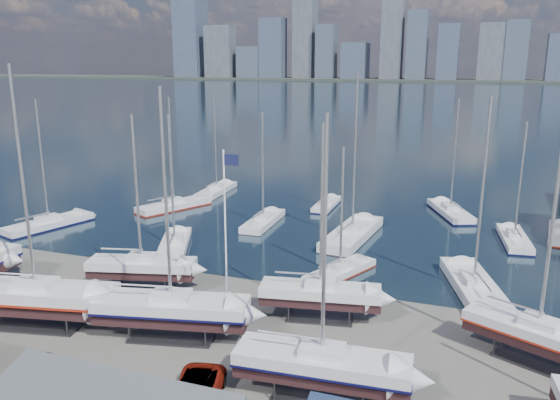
% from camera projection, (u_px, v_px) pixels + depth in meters
% --- Properties ---
extents(ground, '(1400.00, 1400.00, 0.00)m').
position_uv_depth(ground, '(231.00, 336.00, 38.73)').
color(ground, '#605E59').
rests_on(ground, ground).
extents(water, '(1400.00, 600.00, 0.40)m').
position_uv_depth(water, '(449.00, 96.00, 322.11)').
color(water, '#1A2A3C').
rests_on(water, ground).
extents(far_shore, '(1400.00, 80.00, 2.20)m').
position_uv_depth(far_shore, '(462.00, 80.00, 559.44)').
color(far_shore, '#2D332D').
rests_on(far_shore, ground).
extents(skyline, '(639.14, 43.80, 107.69)m').
position_uv_depth(skyline, '(456.00, 42.00, 546.97)').
color(skyline, '#475166').
rests_on(skyline, far_shore).
extents(sailboat_cradle_1, '(12.19, 5.60, 18.79)m').
position_uv_depth(sailboat_cradle_1, '(36.00, 297.00, 39.80)').
color(sailboat_cradle_1, '#2D2D33').
rests_on(sailboat_cradle_1, ground).
extents(sailboat_cradle_2, '(9.41, 4.68, 14.88)m').
position_uv_depth(sailboat_cradle_2, '(142.00, 267.00, 46.29)').
color(sailboat_cradle_2, '#2D2D33').
rests_on(sailboat_cradle_2, ground).
extents(sailboat_cradle_3, '(11.25, 5.30, 17.43)m').
position_uv_depth(sailboat_cradle_3, '(171.00, 309.00, 38.06)').
color(sailboat_cradle_3, '#2D2D33').
rests_on(sailboat_cradle_3, ground).
extents(sailboat_cradle_4, '(9.31, 4.05, 14.80)m').
position_uv_depth(sailboat_cradle_4, '(320.00, 294.00, 40.89)').
color(sailboat_cradle_4, '#2D2D33').
rests_on(sailboat_cradle_4, ground).
extents(sailboat_cradle_5, '(10.33, 3.54, 16.38)m').
position_uv_depth(sailboat_cradle_5, '(322.00, 365.00, 31.12)').
color(sailboat_cradle_5, '#2D2D33').
rests_on(sailboat_cradle_5, ground).
extents(sailboat_cradle_6, '(9.50, 6.31, 15.07)m').
position_uv_depth(sailboat_cradle_6, '(538.00, 335.00, 34.71)').
color(sailboat_cradle_6, '#2D2D33').
rests_on(sailboat_cradle_6, ground).
extents(sailboat_moored_0, '(5.89, 10.84, 15.61)m').
position_uv_depth(sailboat_moored_0, '(49.00, 225.00, 63.97)').
color(sailboat_moored_0, black).
rests_on(sailboat_moored_0, water).
extents(sailboat_moored_1, '(7.18, 10.45, 15.33)m').
position_uv_depth(sailboat_moored_1, '(174.00, 207.00, 72.10)').
color(sailboat_moored_1, black).
rests_on(sailboat_moored_1, water).
extents(sailboat_moored_2, '(3.13, 9.74, 14.54)m').
position_uv_depth(sailboat_moored_2, '(217.00, 191.00, 80.92)').
color(sailboat_moored_2, black).
rests_on(sailboat_moored_2, water).
extents(sailboat_moored_3, '(6.42, 10.03, 14.59)m').
position_uv_depth(sailboat_moored_3, '(175.00, 246.00, 56.73)').
color(sailboat_moored_3, black).
rests_on(sailboat_moored_3, water).
extents(sailboat_moored_4, '(2.82, 9.31, 13.97)m').
position_uv_depth(sailboat_moored_4, '(263.00, 222.00, 65.18)').
color(sailboat_moored_4, black).
rests_on(sailboat_moored_4, water).
extents(sailboat_moored_5, '(2.31, 8.10, 12.09)m').
position_uv_depth(sailboat_moored_5, '(327.00, 205.00, 73.09)').
color(sailboat_moored_5, black).
rests_on(sailboat_moored_5, water).
extents(sailboat_moored_6, '(5.47, 8.51, 12.38)m').
position_uv_depth(sailboat_moored_6, '(340.00, 272.00, 49.64)').
color(sailboat_moored_6, black).
rests_on(sailboat_moored_6, water).
extents(sailboat_moored_7, '(4.78, 12.73, 18.77)m').
position_uv_depth(sailboat_moored_7, '(352.00, 236.00, 59.92)').
color(sailboat_moored_7, black).
rests_on(sailboat_moored_7, water).
extents(sailboat_moored_8, '(6.52, 10.53, 15.27)m').
position_uv_depth(sailboat_moored_8, '(450.00, 213.00, 69.37)').
color(sailboat_moored_8, black).
rests_on(sailboat_moored_8, water).
extents(sailboat_moored_9, '(6.19, 11.78, 17.13)m').
position_uv_depth(sailboat_moored_9, '(473.00, 288.00, 46.04)').
color(sailboat_moored_9, black).
rests_on(sailboat_moored_9, water).
extents(sailboat_moored_10, '(3.51, 9.32, 13.60)m').
position_uv_depth(sailboat_moored_10, '(514.00, 240.00, 58.62)').
color(sailboat_moored_10, black).
rests_on(sailboat_moored_10, water).
extents(sailboat_moored_11, '(3.45, 8.87, 12.92)m').
position_uv_depth(sailboat_moored_11, '(560.00, 235.00, 60.40)').
color(sailboat_moored_11, black).
rests_on(sailboat_moored_11, water).
extents(car_a, '(2.14, 3.94, 1.27)m').
position_uv_depth(car_a, '(30.00, 396.00, 30.69)').
color(car_a, gray).
rests_on(car_a, ground).
extents(car_b, '(5.04, 2.72, 1.58)m').
position_uv_depth(car_b, '(49.00, 374.00, 32.54)').
color(car_b, gray).
rests_on(car_b, ground).
extents(car_c, '(3.72, 6.10, 1.58)m').
position_uv_depth(car_c, '(194.00, 394.00, 30.64)').
color(car_c, gray).
rests_on(car_c, ground).
extents(flagpole, '(1.16, 0.12, 13.16)m').
position_uv_depth(flagpole, '(227.00, 228.00, 38.00)').
color(flagpole, white).
rests_on(flagpole, ground).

